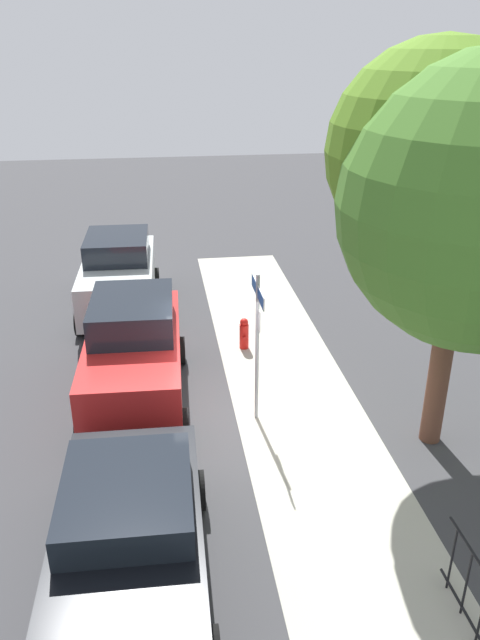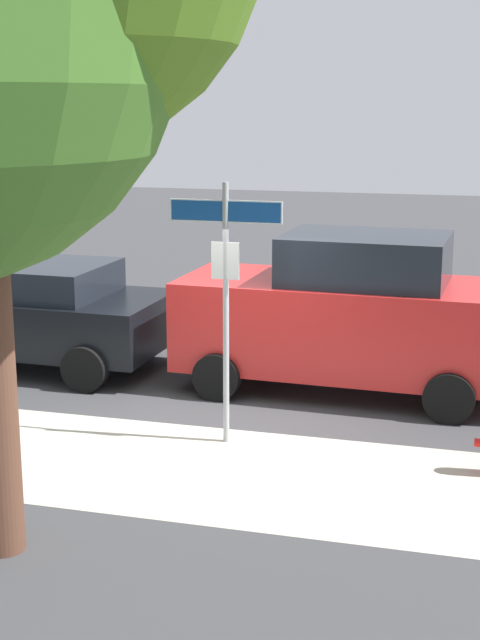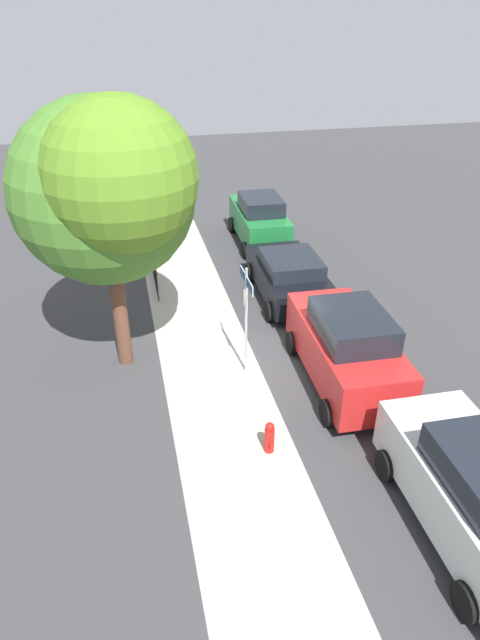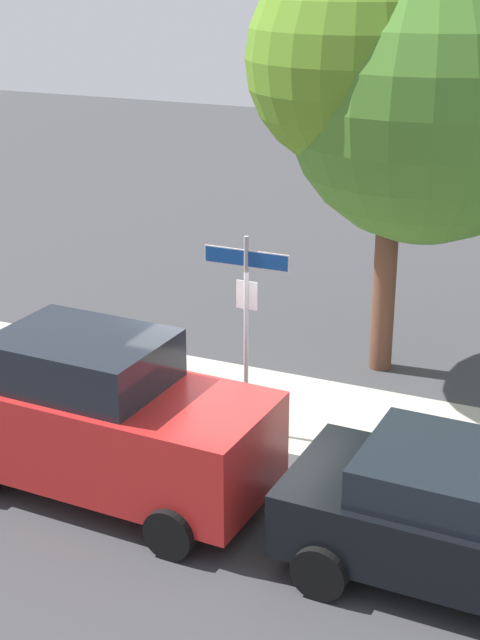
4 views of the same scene
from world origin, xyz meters
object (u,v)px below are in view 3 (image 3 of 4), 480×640
at_px(street_sign, 246,303).
at_px(car_red, 346,347).
at_px(car_silver, 478,492).
at_px(car_black, 289,275).
at_px(shade_tree, 106,186).
at_px(fire_hydrant, 269,437).
at_px(car_green, 259,220).

bearing_deg(street_sign, car_red, -113.97).
xyz_separation_m(car_silver, car_black, (9.60, 0.47, -0.21)).
height_order(shade_tree, fire_hydrant, shade_tree).
distance_m(street_sign, car_green, 9.02).
bearing_deg(shade_tree, car_black, -66.01).
bearing_deg(car_black, street_sign, 149.41).
distance_m(car_silver, car_red, 4.82).
distance_m(street_sign, car_red, 2.74).
relative_size(car_green, fire_hydrant, 5.41).
relative_size(shade_tree, car_green, 1.65).
distance_m(car_red, car_black, 4.81).
relative_size(car_black, fire_hydrant, 5.48).
distance_m(street_sign, car_silver, 6.57).
height_order(car_black, car_green, car_green).
relative_size(shade_tree, car_black, 1.62).
xyz_separation_m(shade_tree, car_green, (7.20, -5.66, -3.83)).
distance_m(street_sign, fire_hydrant, 3.46).
bearing_deg(fire_hydrant, car_silver, -133.01).
bearing_deg(car_black, car_silver, -175.78).
xyz_separation_m(street_sign, shade_tree, (1.36, 3.04, 2.75)).
xyz_separation_m(street_sign, car_green, (8.57, -2.62, -1.07)).
xyz_separation_m(car_black, fire_hydrant, (-6.78, 2.55, -0.43)).
bearing_deg(car_silver, car_green, 2.25).
bearing_deg(car_red, street_sign, 68.09).
distance_m(car_silver, fire_hydrant, 4.18).
bearing_deg(shade_tree, car_silver, -140.83).
bearing_deg(car_black, fire_hydrant, 160.80).
xyz_separation_m(car_red, car_black, (4.80, -0.02, -0.26)).
height_order(shade_tree, car_silver, shade_tree).
bearing_deg(car_red, shade_tree, 68.00).
bearing_deg(street_sign, car_silver, -154.20).
height_order(shade_tree, car_black, shade_tree).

